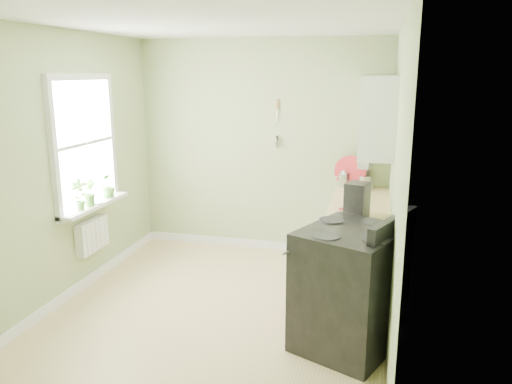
% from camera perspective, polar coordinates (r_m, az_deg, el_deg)
% --- Properties ---
extents(floor, '(3.20, 3.60, 0.02)m').
position_cam_1_polar(floor, '(5.12, -4.08, -13.08)').
color(floor, tan).
rests_on(floor, ground).
extents(ceiling, '(3.20, 3.60, 0.02)m').
position_cam_1_polar(ceiling, '(4.60, -4.68, 18.82)').
color(ceiling, white).
rests_on(ceiling, wall_back).
extents(wall_back, '(3.20, 0.02, 2.70)m').
position_cam_1_polar(wall_back, '(6.40, 0.69, 5.15)').
color(wall_back, '#A7B87D').
rests_on(wall_back, floor).
extents(wall_left, '(0.02, 3.60, 2.70)m').
position_cam_1_polar(wall_left, '(5.39, -20.86, 2.69)').
color(wall_left, '#A7B87D').
rests_on(wall_left, floor).
extents(wall_right, '(0.02, 3.60, 2.70)m').
position_cam_1_polar(wall_right, '(4.46, 15.74, 0.94)').
color(wall_right, '#A7B87D').
rests_on(wall_right, floor).
extents(base_cabinets, '(0.60, 1.60, 0.87)m').
position_cam_1_polar(base_cabinets, '(5.66, 11.73, -5.80)').
color(base_cabinets, white).
rests_on(base_cabinets, floor).
extents(countertop, '(0.64, 1.60, 0.04)m').
position_cam_1_polar(countertop, '(5.53, 11.85, -1.34)').
color(countertop, beige).
rests_on(countertop, base_cabinets).
extents(upper_cabinets, '(0.35, 1.40, 0.80)m').
position_cam_1_polar(upper_cabinets, '(5.47, 13.81, 8.61)').
color(upper_cabinets, white).
rests_on(upper_cabinets, wall_right).
extents(window, '(0.06, 1.14, 1.44)m').
position_cam_1_polar(window, '(5.59, -19.08, 5.27)').
color(window, white).
rests_on(window, wall_left).
extents(window_sill, '(0.18, 1.14, 0.04)m').
position_cam_1_polar(window_sill, '(5.68, -17.94, -1.43)').
color(window_sill, white).
rests_on(window_sill, wall_left).
extents(radiator, '(0.12, 0.50, 0.35)m').
position_cam_1_polar(radiator, '(5.75, -18.22, -4.71)').
color(radiator, white).
rests_on(radiator, wall_left).
extents(wall_utensils, '(0.02, 0.14, 0.58)m').
position_cam_1_polar(wall_utensils, '(6.30, 2.42, 6.97)').
color(wall_utensils, beige).
rests_on(wall_utensils, wall_back).
extents(stove, '(1.05, 1.07, 1.17)m').
position_cam_1_polar(stove, '(4.33, 10.71, -10.67)').
color(stove, black).
rests_on(stove, floor).
extents(stand_mixer, '(0.25, 0.34, 0.38)m').
position_cam_1_polar(stand_mixer, '(6.21, 12.41, 1.96)').
color(stand_mixer, '#B2B2B7').
rests_on(stand_mixer, countertop).
extents(kettle, '(0.20, 0.12, 0.21)m').
position_cam_1_polar(kettle, '(6.22, 9.95, 1.54)').
color(kettle, silver).
rests_on(kettle, countertop).
extents(coffee_maker, '(0.25, 0.26, 0.34)m').
position_cam_1_polar(coffee_maker, '(4.90, 11.43, -1.02)').
color(coffee_maker, black).
rests_on(coffee_maker, countertop).
extents(red_tray, '(0.40, 0.12, 0.39)m').
position_cam_1_polar(red_tray, '(6.19, 10.72, 2.33)').
color(red_tray, '#B1242D').
rests_on(red_tray, countertop).
extents(jar, '(0.07, 0.07, 0.08)m').
position_cam_1_polar(jar, '(4.95, 9.82, -2.29)').
color(jar, '#B0A58F').
rests_on(jar, countertop).
extents(plant_a, '(0.21, 0.19, 0.33)m').
position_cam_1_polar(plant_a, '(5.40, -19.59, -0.28)').
color(plant_a, '#3F7226').
rests_on(plant_a, window_sill).
extents(plant_b, '(0.20, 0.20, 0.29)m').
position_cam_1_polar(plant_b, '(5.55, -18.55, -0.07)').
color(plant_b, '#3F7226').
rests_on(plant_b, window_sill).
extents(plant_c, '(0.20, 0.20, 0.28)m').
position_cam_1_polar(plant_c, '(5.87, -16.58, 0.72)').
color(plant_c, '#3F7226').
rests_on(plant_c, window_sill).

